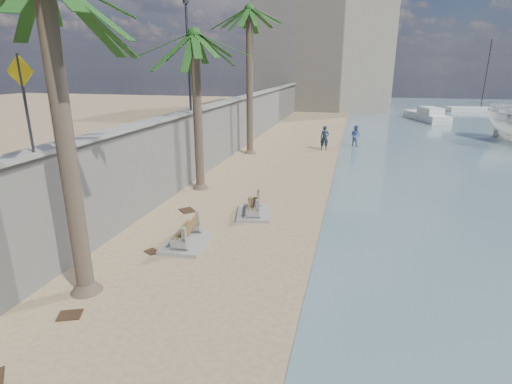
{
  "coord_description": "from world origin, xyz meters",
  "views": [
    {
      "loc": [
        2.95,
        -6.87,
        5.71
      ],
      "look_at": [
        -0.5,
        7.0,
        1.2
      ],
      "focal_mm": 28.0,
      "sensor_mm": 36.0,
      "label": 1
    }
  ],
  "objects_px": {
    "bench_near": "(186,234)",
    "person_a": "(325,136)",
    "bench_far": "(253,206)",
    "palm_back": "(249,12)",
    "person_b": "(355,134)",
    "yacht_far": "(426,117)",
    "sailboat_west": "(480,110)",
    "palm_mid": "(194,36)"
  },
  "relations": [
    {
      "from": "bench_near",
      "to": "yacht_far",
      "type": "xyz_separation_m",
      "value": [
        12.74,
        36.44,
        -0.01
      ]
    },
    {
      "from": "bench_near",
      "to": "palm_mid",
      "type": "xyz_separation_m",
      "value": [
        -1.9,
        6.14,
        6.6
      ]
    },
    {
      "from": "person_b",
      "to": "palm_mid",
      "type": "bearing_deg",
      "value": 96.34
    },
    {
      "from": "yacht_far",
      "to": "sailboat_west",
      "type": "xyz_separation_m",
      "value": [
        8.26,
        10.8,
        -0.05
      ]
    },
    {
      "from": "person_a",
      "to": "sailboat_west",
      "type": "relative_size",
      "value": 0.22
    },
    {
      "from": "palm_mid",
      "to": "palm_back",
      "type": "height_order",
      "value": "palm_back"
    },
    {
      "from": "bench_near",
      "to": "person_a",
      "type": "bearing_deg",
      "value": 79.43
    },
    {
      "from": "bench_far",
      "to": "sailboat_west",
      "type": "xyz_separation_m",
      "value": [
        19.51,
        43.98,
        -0.05
      ]
    },
    {
      "from": "bench_near",
      "to": "person_b",
      "type": "height_order",
      "value": "person_b"
    },
    {
      "from": "person_b",
      "to": "palm_back",
      "type": "bearing_deg",
      "value": 67.6
    },
    {
      "from": "person_a",
      "to": "person_b",
      "type": "bearing_deg",
      "value": 39.83
    },
    {
      "from": "bench_far",
      "to": "yacht_far",
      "type": "relative_size",
      "value": 0.28
    },
    {
      "from": "person_b",
      "to": "sailboat_west",
      "type": "relative_size",
      "value": 0.19
    },
    {
      "from": "bench_near",
      "to": "bench_far",
      "type": "distance_m",
      "value": 3.59
    },
    {
      "from": "palm_mid",
      "to": "person_b",
      "type": "xyz_separation_m",
      "value": [
        7.19,
        12.97,
        -6.09
      ]
    },
    {
      "from": "bench_near",
      "to": "palm_back",
      "type": "distance_m",
      "value": 17.12
    },
    {
      "from": "palm_mid",
      "to": "sailboat_west",
      "type": "height_order",
      "value": "sailboat_west"
    },
    {
      "from": "person_a",
      "to": "yacht_far",
      "type": "height_order",
      "value": "person_a"
    },
    {
      "from": "bench_far",
      "to": "person_a",
      "type": "height_order",
      "value": "person_a"
    },
    {
      "from": "bench_near",
      "to": "person_a",
      "type": "height_order",
      "value": "person_a"
    },
    {
      "from": "sailboat_west",
      "to": "palm_back",
      "type": "bearing_deg",
      "value": -124.88
    },
    {
      "from": "palm_back",
      "to": "person_a",
      "type": "height_order",
      "value": "palm_back"
    },
    {
      "from": "bench_near",
      "to": "sailboat_west",
      "type": "bearing_deg",
      "value": 66.02
    },
    {
      "from": "palm_mid",
      "to": "palm_back",
      "type": "xyz_separation_m",
      "value": [
        0.23,
        8.58,
        1.98
      ]
    },
    {
      "from": "palm_back",
      "to": "sailboat_west",
      "type": "distance_m",
      "value": 40.57
    },
    {
      "from": "person_a",
      "to": "person_b",
      "type": "height_order",
      "value": "person_a"
    },
    {
      "from": "person_b",
      "to": "bench_near",
      "type": "bearing_deg",
      "value": 109.87
    },
    {
      "from": "bench_near",
      "to": "bench_far",
      "type": "height_order",
      "value": "bench_near"
    },
    {
      "from": "person_b",
      "to": "bench_far",
      "type": "bearing_deg",
      "value": 111.89
    },
    {
      "from": "palm_back",
      "to": "palm_mid",
      "type": "bearing_deg",
      "value": -91.57
    },
    {
      "from": "bench_far",
      "to": "sailboat_west",
      "type": "distance_m",
      "value": 48.11
    },
    {
      "from": "person_b",
      "to": "yacht_far",
      "type": "height_order",
      "value": "person_b"
    },
    {
      "from": "yacht_far",
      "to": "sailboat_west",
      "type": "bearing_deg",
      "value": -54.18
    },
    {
      "from": "bench_far",
      "to": "yacht_far",
      "type": "height_order",
      "value": "yacht_far"
    },
    {
      "from": "yacht_far",
      "to": "sailboat_west",
      "type": "distance_m",
      "value": 13.6
    },
    {
      "from": "bench_far",
      "to": "person_b",
      "type": "xyz_separation_m",
      "value": [
        3.8,
        15.84,
        0.53
      ]
    },
    {
      "from": "palm_back",
      "to": "person_b",
      "type": "distance_m",
      "value": 11.52
    },
    {
      "from": "palm_mid",
      "to": "person_a",
      "type": "relative_size",
      "value": 4.07
    },
    {
      "from": "bench_near",
      "to": "palm_back",
      "type": "xyz_separation_m",
      "value": [
        -1.66,
        14.71,
        8.58
      ]
    },
    {
      "from": "bench_far",
      "to": "palm_mid",
      "type": "bearing_deg",
      "value": 139.74
    },
    {
      "from": "bench_far",
      "to": "person_b",
      "type": "distance_m",
      "value": 16.3
    },
    {
      "from": "bench_near",
      "to": "palm_back",
      "type": "relative_size",
      "value": 0.21
    }
  ]
}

